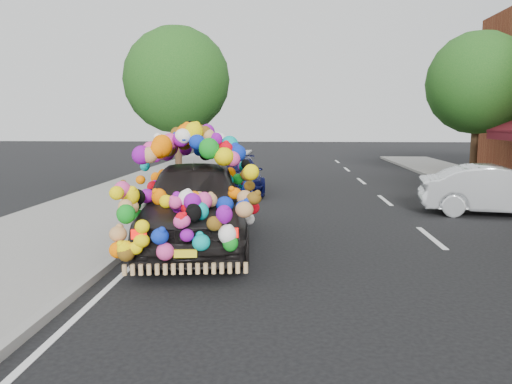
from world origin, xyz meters
TOP-DOWN VIEW (x-y plane):
  - ground at (0.00, 0.00)m, footprint 100.00×100.00m
  - sidewalk at (-4.30, 0.00)m, footprint 4.00×60.00m
  - kerb at (-2.35, 0.00)m, footprint 0.15×60.00m
  - lane_markings at (3.60, 0.00)m, footprint 6.00×50.00m
  - tree_near_sidewalk at (-3.80, 9.50)m, footprint 4.20×4.20m
  - tree_far_b at (8.00, 10.00)m, footprint 4.00×4.00m
  - plush_art_car at (-1.21, -0.86)m, footprint 2.95×5.35m
  - navy_sedan at (-1.12, 6.59)m, footprint 2.19×4.28m
  - silver_hatchback at (6.05, 2.73)m, footprint 4.08×1.99m

SIDE VIEW (x-z plane):
  - ground at x=0.00m, z-range 0.00..0.00m
  - lane_markings at x=3.60m, z-range 0.00..0.01m
  - sidewalk at x=-4.30m, z-range 0.00..0.12m
  - kerb at x=-2.35m, z-range 0.00..0.13m
  - navy_sedan at x=-1.12m, z-range 0.00..1.19m
  - silver_hatchback at x=6.05m, z-range 0.00..1.29m
  - plush_art_car at x=-1.21m, z-range 0.04..2.36m
  - tree_far_b at x=8.00m, z-range 0.94..6.84m
  - tree_near_sidewalk at x=-3.80m, z-range 0.96..7.09m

